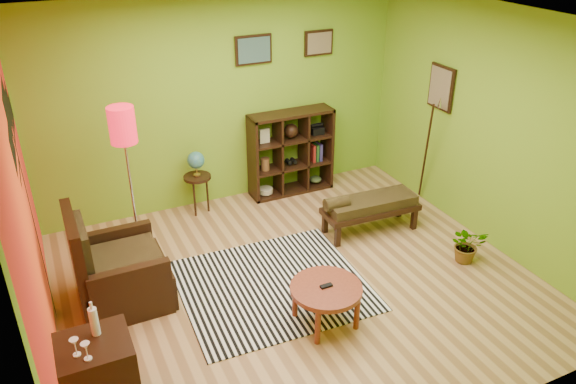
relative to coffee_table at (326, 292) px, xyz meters
name	(u,v)px	position (x,y,z in m)	size (l,w,h in m)	color
ground	(297,282)	(0.03, 0.72, -0.37)	(5.00, 5.00, 0.00)	tan
room_shell	(289,130)	(-0.06, 0.73, 1.43)	(5.04, 4.54, 2.82)	#73A723
zebra_rug	(272,285)	(-0.23, 0.77, -0.37)	(1.96, 1.76, 0.01)	white
coffee_table	(326,292)	(0.00, 0.00, 0.00)	(0.71, 0.71, 0.45)	maroon
armchair	(116,274)	(-1.79, 1.23, -0.04)	(0.91, 0.92, 1.09)	black
side_cabinet	(99,376)	(-2.17, -0.15, -0.03)	(0.58, 0.53, 1.00)	black
floor_lamp	(124,140)	(-1.44, 1.79, 1.17)	(0.29, 0.29, 1.91)	silver
globe_table	(196,167)	(-0.46, 2.70, 0.29)	(0.36, 0.36, 0.88)	black
cube_shelf	(292,153)	(0.95, 2.75, 0.23)	(1.20, 0.35, 1.20)	black
bench	(368,206)	(1.33, 1.32, -0.01)	(1.27, 0.50, 0.57)	black
potted_plant	(467,248)	(2.00, 0.25, -0.20)	(0.40, 0.45, 0.35)	#26661E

